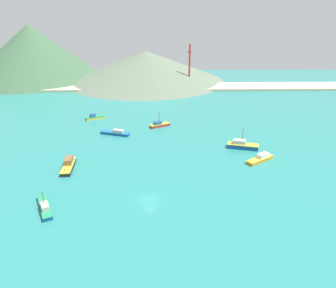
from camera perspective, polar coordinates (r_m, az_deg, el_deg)
ground at (r=98.31m, az=-2.83°, el=-0.65°), size 260.00×280.00×0.50m
fishing_boat_0 at (r=115.27m, az=-1.58°, el=3.62°), size 7.89×5.42×5.76m
fishing_boat_2 at (r=99.45m, az=13.54°, el=-0.22°), size 9.91×5.21×6.59m
fishing_boat_3 at (r=92.71m, az=16.78°, el=-2.56°), size 9.04×7.08×2.07m
fishing_boat_4 at (r=88.94m, az=-17.92°, el=-3.69°), size 3.38×10.11×2.68m
fishing_boat_5 at (r=73.27m, az=-21.84°, el=-10.73°), size 6.22×9.84×4.58m
fishing_boat_6 at (r=127.38m, az=-13.38°, el=4.88°), size 8.03×5.60×2.21m
fishing_boat_7 at (r=109.09m, az=-9.63°, el=2.06°), size 10.69×5.48×1.93m
beach_strip at (r=175.89m, az=-2.22°, el=10.49°), size 247.00×17.71×1.20m
hill_west at (r=216.29m, az=-23.80°, el=15.30°), size 82.73×82.73×32.96m
hill_central at (r=195.03m, az=-4.08°, el=14.19°), size 95.96×95.96×17.74m
radio_tower at (r=176.41m, az=4.00°, el=14.28°), size 2.37×1.89×23.65m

